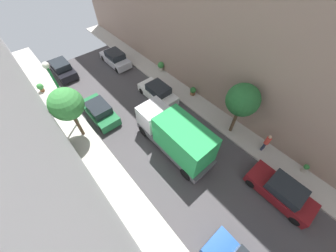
% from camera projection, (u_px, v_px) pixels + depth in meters
% --- Properties ---
extents(ground, '(32.00, 32.00, 0.00)m').
position_uv_depth(ground, '(161.00, 136.00, 15.88)').
color(ground, '#423F42').
extents(sidewalk_left, '(2.00, 44.00, 0.15)m').
position_uv_depth(sidewalk_left, '(108.00, 172.00, 13.77)').
color(sidewalk_left, '#B7B2A8').
rests_on(sidewalk_left, ground).
extents(sidewalk_right, '(2.00, 44.00, 0.15)m').
position_uv_depth(sidewalk_right, '(202.00, 107.00, 17.88)').
color(sidewalk_right, '#B7B2A8').
rests_on(sidewalk_right, ground).
extents(parked_car_left_2, '(1.78, 4.20, 1.57)m').
position_uv_depth(parked_car_left_2, '(100.00, 111.00, 16.65)').
color(parked_car_left_2, '#1E6638').
rests_on(parked_car_left_2, ground).
extents(parked_car_left_3, '(1.78, 4.20, 1.57)m').
position_uv_depth(parked_car_left_3, '(62.00, 69.00, 20.62)').
color(parked_car_left_3, black).
rests_on(parked_car_left_3, ground).
extents(parked_car_right_1, '(1.78, 4.20, 1.57)m').
position_uv_depth(parked_car_right_1, '(281.00, 191.00, 12.24)').
color(parked_car_right_1, maroon).
rests_on(parked_car_right_1, ground).
extents(parked_car_right_2, '(1.78, 4.20, 1.57)m').
position_uv_depth(parked_car_right_2, '(158.00, 93.00, 18.19)').
color(parked_car_right_2, white).
rests_on(parked_car_right_2, ground).
extents(parked_car_right_3, '(1.78, 4.20, 1.57)m').
position_uv_depth(parked_car_right_3, '(115.00, 59.00, 21.85)').
color(parked_car_right_3, silver).
rests_on(parked_car_right_3, ground).
extents(delivery_truck, '(2.26, 6.60, 3.38)m').
position_uv_depth(delivery_truck, '(176.00, 136.00, 13.67)').
color(delivery_truck, '#4C4C51').
rests_on(delivery_truck, ground).
extents(pedestrian, '(0.40, 0.36, 1.72)m').
position_uv_depth(pedestrian, '(266.00, 142.00, 14.18)').
color(pedestrian, '#2D334C').
rests_on(pedestrian, sidewalk_right).
extents(street_tree_1, '(2.39, 2.39, 4.67)m').
position_uv_depth(street_tree_1, '(243.00, 100.00, 13.38)').
color(street_tree_1, brown).
rests_on(street_tree_1, sidewalk_right).
extents(street_tree_2, '(2.36, 2.36, 4.60)m').
position_uv_depth(street_tree_2, '(66.00, 104.00, 13.19)').
color(street_tree_2, brown).
rests_on(street_tree_2, sidewalk_left).
extents(potted_plant_0, '(0.58, 0.58, 0.82)m').
position_uv_depth(potted_plant_0, '(193.00, 91.00, 18.55)').
color(potted_plant_0, brown).
rests_on(potted_plant_0, sidewalk_right).
extents(potted_plant_1, '(0.37, 0.37, 0.75)m').
position_uv_depth(potted_plant_1, '(305.00, 168.00, 13.44)').
color(potted_plant_1, '#B2A899').
rests_on(potted_plant_1, sidewalk_right).
extents(potted_plant_4, '(0.70, 0.70, 0.99)m').
position_uv_depth(potted_plant_4, '(161.00, 66.00, 20.99)').
color(potted_plant_4, '#B2A899').
rests_on(potted_plant_4, sidewalk_right).
extents(potted_plant_5, '(0.62, 0.62, 0.87)m').
position_uv_depth(potted_plant_5, '(40.00, 87.00, 18.81)').
color(potted_plant_5, brown).
rests_on(potted_plant_5, sidewalk_left).
extents(lamp_post, '(0.44, 0.44, 5.90)m').
position_uv_depth(lamp_post, '(59.00, 88.00, 13.62)').
color(lamp_post, '#26723F').
rests_on(lamp_post, sidewalk_left).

